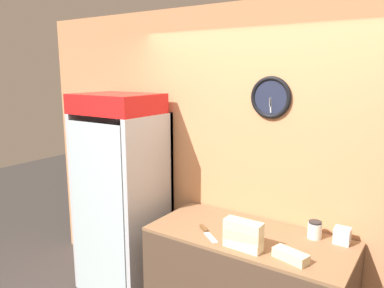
{
  "coord_description": "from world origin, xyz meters",
  "views": [
    {
      "loc": [
        1.12,
        -1.54,
        2.15
      ],
      "look_at": [
        -0.55,
        0.95,
        1.57
      ],
      "focal_mm": 35.0,
      "sensor_mm": 36.0,
      "label": 1
    }
  ],
  "objects": [
    {
      "name": "wall_back",
      "position": [
        -0.0,
        1.29,
        1.35
      ],
      "size": [
        5.2,
        0.09,
        2.7
      ],
      "color": "tan",
      "rests_on": "ground_plane"
    },
    {
      "name": "beverage_cooler",
      "position": [
        -1.34,
        0.97,
        1.06
      ],
      "size": [
        0.74,
        0.65,
        1.95
      ],
      "color": "#B2B7BC",
      "rests_on": "ground_plane"
    },
    {
      "name": "sandwich_stack_bottom",
      "position": [
        0.06,
        0.67,
        0.97
      ],
      "size": [
        0.28,
        0.11,
        0.07
      ],
      "color": "beige",
      "rests_on": "prep_counter"
    },
    {
      "name": "sandwich_stack_middle",
      "position": [
        0.06,
        0.67,
        1.03
      ],
      "size": [
        0.27,
        0.1,
        0.07
      ],
      "color": "beige",
      "rests_on": "sandwich_stack_bottom"
    },
    {
      "name": "sandwich_stack_top",
      "position": [
        0.06,
        0.67,
        1.1
      ],
      "size": [
        0.27,
        0.1,
        0.07
      ],
      "color": "beige",
      "rests_on": "sandwich_stack_middle"
    },
    {
      "name": "sandwich_flat_left",
      "position": [
        0.4,
        0.7,
        0.96
      ],
      "size": [
        0.25,
        0.15,
        0.06
      ],
      "color": "beige",
      "rests_on": "prep_counter"
    },
    {
      "name": "chefs_knife",
      "position": [
        -0.29,
        0.76,
        0.94
      ],
      "size": [
        0.26,
        0.21,
        0.02
      ],
      "color": "silver",
      "rests_on": "prep_counter"
    },
    {
      "name": "condiment_jar",
      "position": [
        0.43,
        1.12,
        1.0
      ],
      "size": [
        0.1,
        0.1,
        0.13
      ],
      "color": "silver",
      "rests_on": "prep_counter"
    },
    {
      "name": "napkin_dispenser",
      "position": [
        0.62,
        1.14,
        0.99
      ],
      "size": [
        0.11,
        0.09,
        0.12
      ],
      "color": "silver",
      "rests_on": "prep_counter"
    }
  ]
}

